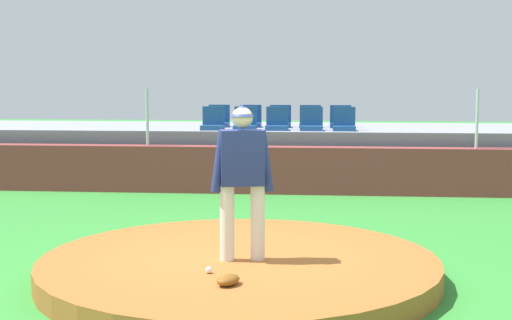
{
  "coord_description": "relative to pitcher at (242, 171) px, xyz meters",
  "views": [
    {
      "loc": [
        0.97,
        -8.58,
        2.42
      ],
      "look_at": [
        0.0,
        2.25,
        1.16
      ],
      "focal_mm": 52.44,
      "sensor_mm": 36.0,
      "label": 1
    }
  ],
  "objects": [
    {
      "name": "stadium_chair_2",
      "position": [
        -0.06,
        7.6,
        0.05
      ],
      "size": [
        0.48,
        0.44,
        0.5
      ],
      "rotation": [
        0.0,
        0.0,
        3.14
      ],
      "color": "navy",
      "rests_on": "bleacher_platform"
    },
    {
      "name": "baseball",
      "position": [
        -0.3,
        -0.63,
        -1.01
      ],
      "size": [
        0.07,
        0.07,
        0.07
      ],
      "primitive_type": "sphere",
      "color": "white",
      "rests_on": "pitchers_mound"
    },
    {
      "name": "fence_post_left",
      "position": [
        -2.66,
        6.53,
        0.23
      ],
      "size": [
        0.06,
        0.06,
        1.17
      ],
      "primitive_type": "cylinder",
      "color": "silver",
      "rests_on": "brick_barrier"
    },
    {
      "name": "brick_barrier",
      "position": [
        -0.05,
        6.53,
        -0.84
      ],
      "size": [
        16.51,
        0.4,
        0.95
      ],
      "primitive_type": "cube",
      "color": "brown",
      "rests_on": "ground_plane"
    },
    {
      "name": "fence_post_right",
      "position": [
        3.94,
        6.53,
        0.23
      ],
      "size": [
        0.06,
        0.06,
        1.17
      ],
      "primitive_type": "cylinder",
      "color": "silver",
      "rests_on": "brick_barrier"
    },
    {
      "name": "pitcher",
      "position": [
        0.0,
        0.0,
        0.0
      ],
      "size": [
        0.74,
        0.36,
        1.81
      ],
      "rotation": [
        0.0,
        0.0,
        0.21
      ],
      "color": "silver",
      "rests_on": "pitchers_mound"
    },
    {
      "name": "stadium_chair_7",
      "position": [
        -0.05,
        8.47,
        0.05
      ],
      "size": [
        0.48,
        0.44,
        0.5
      ],
      "rotation": [
        0.0,
        0.0,
        3.14
      ],
      "color": "navy",
      "rests_on": "bleacher_platform"
    },
    {
      "name": "stadium_chair_1",
      "position": [
        -0.76,
        7.6,
        0.05
      ],
      "size": [
        0.48,
        0.44,
        0.5
      ],
      "rotation": [
        0.0,
        0.0,
        3.14
      ],
      "color": "navy",
      "rests_on": "bleacher_platform"
    },
    {
      "name": "stadium_chair_8",
      "position": [
        0.63,
        8.47,
        0.05
      ],
      "size": [
        0.48,
        0.44,
        0.5
      ],
      "rotation": [
        0.0,
        0.0,
        3.14
      ],
      "color": "navy",
      "rests_on": "bleacher_platform"
    },
    {
      "name": "fielding_glove",
      "position": [
        -0.03,
        -1.06,
        -1.0
      ],
      "size": [
        0.31,
        0.36,
        0.11
      ],
      "primitive_type": "ellipsoid",
      "rotation": [
        0.0,
        0.0,
        1.11
      ],
      "color": "brown",
      "rests_on": "pitchers_mound"
    },
    {
      "name": "stadium_chair_5",
      "position": [
        -1.46,
        8.49,
        0.05
      ],
      "size": [
        0.48,
        0.44,
        0.5
      ],
      "rotation": [
        0.0,
        0.0,
        3.14
      ],
      "color": "navy",
      "rests_on": "bleacher_platform"
    },
    {
      "name": "stadium_chair_4",
      "position": [
        1.37,
        7.6,
        0.05
      ],
      "size": [
        0.48,
        0.44,
        0.5
      ],
      "rotation": [
        0.0,
        0.0,
        3.14
      ],
      "color": "navy",
      "rests_on": "bleacher_platform"
    },
    {
      "name": "stadium_chair_3",
      "position": [
        0.68,
        7.59,
        0.05
      ],
      "size": [
        0.48,
        0.44,
        0.5
      ],
      "rotation": [
        0.0,
        0.0,
        3.14
      ],
      "color": "navy",
      "rests_on": "bleacher_platform"
    },
    {
      "name": "pitchers_mound",
      "position": [
        -0.05,
        0.11,
        -1.18
      ],
      "size": [
        4.72,
        4.72,
        0.26
      ],
      "primitive_type": "cylinder",
      "color": "#A65F29",
      "rests_on": "ground_plane"
    },
    {
      "name": "bleacher_platform",
      "position": [
        -0.05,
        8.65,
        -0.71
      ],
      "size": [
        14.81,
        3.19,
        1.21
      ],
      "primitive_type": "cube",
      "color": "#90939F",
      "rests_on": "ground_plane"
    },
    {
      "name": "stadium_chair_6",
      "position": [
        -0.73,
        8.48,
        0.05
      ],
      "size": [
        0.48,
        0.44,
        0.5
      ],
      "rotation": [
        0.0,
        0.0,
        3.14
      ],
      "color": "navy",
      "rests_on": "bleacher_platform"
    },
    {
      "name": "stadium_chair_9",
      "position": [
        1.32,
        8.5,
        0.05
      ],
      "size": [
        0.48,
        0.44,
        0.5
      ],
      "rotation": [
        0.0,
        0.0,
        3.14
      ],
      "color": "navy",
      "rests_on": "bleacher_platform"
    },
    {
      "name": "stadium_chair_0",
      "position": [
        -1.46,
        7.57,
        0.05
      ],
      "size": [
        0.48,
        0.44,
        0.5
      ],
      "rotation": [
        0.0,
        0.0,
        3.14
      ],
      "color": "navy",
      "rests_on": "bleacher_platform"
    },
    {
      "name": "ground_plane",
      "position": [
        -0.05,
        0.11,
        -1.31
      ],
      "size": [
        60.0,
        60.0,
        0.0
      ],
      "primitive_type": "plane",
      "color": "#348D34"
    }
  ]
}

